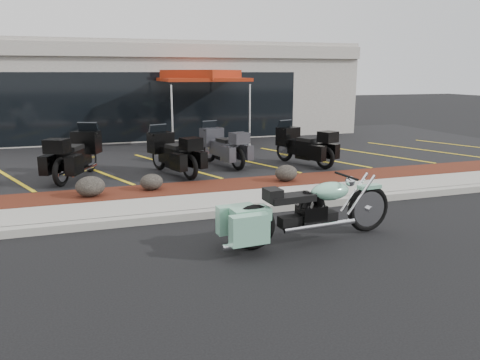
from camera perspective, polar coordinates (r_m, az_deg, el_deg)
name	(u,v)px	position (r m, az deg, el deg)	size (l,w,h in m)	color
ground	(230,230)	(8.47, -1.25, -6.17)	(90.00, 90.00, 0.00)	black
curb	(216,213)	(9.27, -2.88, -4.00)	(24.00, 0.25, 0.15)	gray
sidewalk	(208,203)	(9.92, -3.96, -2.88)	(24.00, 1.20, 0.15)	gray
mulch_bed	(195,190)	(11.05, -5.51, -1.23)	(24.00, 1.20, 0.16)	#35160C
upper_lot	(160,154)	(16.26, -9.75, 3.20)	(26.00, 9.60, 0.15)	black
dealership_building	(137,90)	(22.26, -12.43, 10.67)	(18.00, 8.16, 4.00)	gray
boulder_left	(90,186)	(10.59, -17.78, -0.75)	(0.62, 0.52, 0.44)	black
boulder_mid	(152,182)	(10.86, -10.73, -0.23)	(0.52, 0.43, 0.37)	black
boulder_right	(286,173)	(11.59, 5.64, 0.85)	(0.57, 0.47, 0.40)	black
hero_cruiser	(368,202)	(8.54, 15.39, -2.60)	(3.15, 0.80, 1.11)	#7EC5A4
touring_black_front	(89,147)	(13.20, -17.92, 3.83)	(2.33, 0.89, 1.35)	black
touring_black_mid	(159,147)	(13.02, -9.89, 3.96)	(2.18, 0.83, 1.27)	black
touring_grey	(210,141)	(14.08, -3.73, 4.74)	(2.14, 0.82, 1.24)	#323238
touring_black_rear	(285,141)	(14.20, 5.48, 4.80)	(2.16, 0.82, 1.26)	black
traffic_cone	(169,149)	(15.22, -8.62, 3.82)	(0.30, 0.30, 0.50)	red
popup_canopy	(202,77)	(17.35, -4.68, 12.40)	(3.08, 3.08, 2.72)	silver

